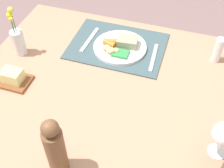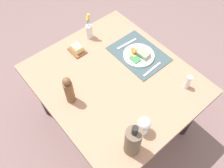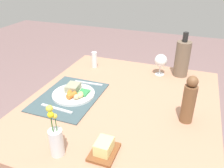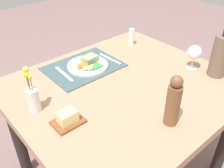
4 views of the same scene
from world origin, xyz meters
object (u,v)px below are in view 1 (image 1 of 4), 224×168
(flower_vase, at_px, (18,40))
(butter_dish, at_px, (13,78))
(pepper_mill, at_px, (55,148))
(knife, at_px, (90,39))
(salt_shaker, at_px, (218,50))
(dinner_plate, at_px, (120,46))
(fork, at_px, (154,57))
(dining_table, at_px, (109,109))

(flower_vase, relative_size, butter_dish, 1.73)
(pepper_mill, bearing_deg, knife, -77.59)
(salt_shaker, distance_m, butter_dish, 0.85)
(dinner_plate, distance_m, fork, 0.16)
(salt_shaker, bearing_deg, knife, 4.11)
(fork, relative_size, knife, 0.97)
(fork, height_order, butter_dish, butter_dish)
(pepper_mill, bearing_deg, butter_dish, -40.57)
(dinner_plate, distance_m, flower_vase, 0.44)
(dining_table, xyz_separation_m, butter_dish, (0.38, 0.05, 0.12))
(flower_vase, relative_size, pepper_mill, 0.96)
(dining_table, height_order, salt_shaker, salt_shaker)
(dinner_plate, bearing_deg, pepper_mill, 88.62)
(fork, bearing_deg, pepper_mill, 70.77)
(dinner_plate, relative_size, salt_shaker, 2.10)
(dinner_plate, bearing_deg, flower_vase, 20.39)
(knife, distance_m, pepper_mill, 0.65)
(fork, bearing_deg, knife, -9.25)
(fork, xyz_separation_m, pepper_mill, (0.17, 0.59, 0.10))
(fork, relative_size, flower_vase, 0.81)
(salt_shaker, xyz_separation_m, butter_dish, (0.76, 0.38, -0.03))
(dinner_plate, distance_m, butter_dish, 0.47)
(knife, relative_size, flower_vase, 0.83)
(salt_shaker, bearing_deg, flower_vase, 14.44)
(flower_vase, height_order, pepper_mill, pepper_mill)
(flower_vase, bearing_deg, salt_shaker, -165.56)
(flower_vase, height_order, salt_shaker, flower_vase)
(dining_table, bearing_deg, dinner_plate, -82.44)
(fork, bearing_deg, salt_shaker, -167.17)
(dinner_plate, xyz_separation_m, salt_shaker, (-0.41, -0.06, 0.04))
(dinner_plate, bearing_deg, knife, -6.84)
(flower_vase, bearing_deg, butter_dish, 110.90)
(dining_table, relative_size, flower_vase, 5.01)
(fork, height_order, pepper_mill, pepper_mill)
(knife, height_order, salt_shaker, salt_shaker)
(dinner_plate, distance_m, pepper_mill, 0.61)
(dinner_plate, height_order, salt_shaker, salt_shaker)
(knife, bearing_deg, flower_vase, 37.23)
(pepper_mill, bearing_deg, fork, -106.04)
(salt_shaker, bearing_deg, dining_table, 41.16)
(dining_table, height_order, butter_dish, butter_dish)
(dining_table, bearing_deg, pepper_mill, 81.54)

